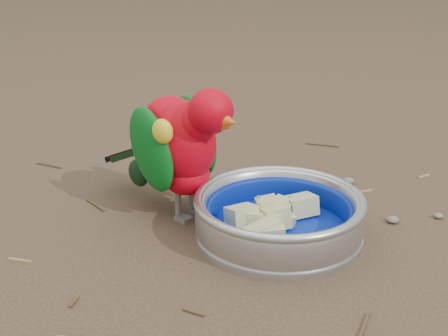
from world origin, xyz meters
name	(u,v)px	position (x,y,z in m)	size (l,w,h in m)	color
ground	(242,271)	(0.00, 0.00, 0.00)	(60.00, 60.00, 0.00)	#483326
food_bowl	(278,233)	(0.08, 0.06, 0.01)	(0.23, 0.23, 0.02)	#B2B2BA
bowl_wall	(279,213)	(0.08, 0.06, 0.04)	(0.23, 0.23, 0.04)	#B2B2BA
fruit_wedges	(279,217)	(0.08, 0.06, 0.03)	(0.14, 0.14, 0.03)	#C6BE86
lory_parrot	(182,153)	(-0.02, 0.18, 0.10)	(0.11, 0.24, 0.19)	#BB0211
ground_debris	(243,245)	(0.02, 0.06, 0.00)	(0.90, 0.80, 0.01)	#9B7C4A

